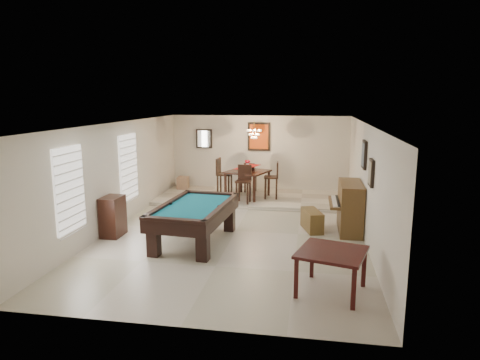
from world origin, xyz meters
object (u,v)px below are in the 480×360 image
(dining_table, at_px, (247,182))
(dining_chair_north, at_px, (250,177))
(pool_table, at_px, (195,224))
(dining_chair_west, at_px, (225,177))
(chandelier, at_px, (254,130))
(corner_bench, at_px, (183,183))
(square_table, at_px, (331,271))
(flower_vase, at_px, (248,163))
(upright_piano, at_px, (344,207))
(piano_bench, at_px, (312,220))
(dining_chair_south, at_px, (243,184))
(dining_chair_east, at_px, (271,180))
(apothecary_chest, at_px, (113,216))

(dining_table, distance_m, dining_chair_north, 0.77)
(pool_table, height_order, dining_chair_west, dining_chair_west)
(dining_chair_north, relative_size, chandelier, 1.63)
(dining_chair_west, distance_m, corner_bench, 1.90)
(square_table, height_order, dining_chair_west, dining_chair_west)
(pool_table, xyz_separation_m, flower_vase, (0.57, 4.09, 0.76))
(flower_vase, bearing_deg, upright_piano, -44.07)
(dining_table, relative_size, chandelier, 1.92)
(piano_bench, height_order, dining_chair_south, dining_chair_south)
(piano_bench, distance_m, chandelier, 3.88)
(flower_vase, distance_m, dining_chair_west, 0.87)
(pool_table, bearing_deg, dining_chair_north, 87.92)
(square_table, xyz_separation_m, dining_chair_east, (-1.58, 6.09, 0.33))
(pool_table, relative_size, square_table, 2.42)
(apothecary_chest, bearing_deg, pool_table, -3.62)
(apothecary_chest, bearing_deg, corner_bench, 87.54)
(pool_table, xyz_separation_m, apothecary_chest, (-2.01, 0.13, 0.05))
(dining_chair_west, bearing_deg, corner_bench, 65.64)
(piano_bench, relative_size, apothecary_chest, 0.94)
(piano_bench, relative_size, dining_chair_south, 0.79)
(pool_table, height_order, flower_vase, flower_vase)
(pool_table, height_order, dining_chair_east, dining_chair_east)
(dining_table, relative_size, dining_chair_west, 0.96)
(corner_bench, bearing_deg, upright_piano, -34.84)
(flower_vase, bearing_deg, dining_chair_north, 91.13)
(pool_table, height_order, corner_bench, pool_table)
(upright_piano, xyz_separation_m, chandelier, (-2.58, 2.75, 1.60))
(square_table, xyz_separation_m, dining_chair_south, (-2.33, 5.36, 0.32))
(square_table, distance_m, dining_chair_west, 6.89)
(square_table, relative_size, corner_bench, 2.36)
(dining_table, bearing_deg, apothecary_chest, -123.09)
(dining_chair_west, bearing_deg, pool_table, -174.13)
(apothecary_chest, relative_size, chandelier, 1.57)
(square_table, bearing_deg, dining_chair_south, 113.51)
(upright_piano, distance_m, dining_chair_north, 4.43)
(dining_chair_north, distance_m, corner_bench, 2.38)
(chandelier, bearing_deg, dining_chair_north, 106.12)
(square_table, xyz_separation_m, dining_table, (-2.33, 6.13, 0.23))
(dining_chair_north, bearing_deg, corner_bench, 4.05)
(dining_chair_south, bearing_deg, square_table, -62.42)
(pool_table, xyz_separation_m, piano_bench, (2.58, 1.35, -0.18))
(upright_piano, relative_size, dining_chair_north, 1.47)
(dining_chair_north, relative_size, dining_chair_west, 0.81)
(dining_table, distance_m, chandelier, 1.62)
(square_table, height_order, dining_chair_east, dining_chair_east)
(dining_chair_east, xyz_separation_m, corner_bench, (-3.12, 0.94, -0.37))
(dining_chair_east, bearing_deg, dining_table, -97.38)
(square_table, distance_m, apothecary_chest, 5.37)
(pool_table, height_order, dining_chair_north, dining_chair_north)
(pool_table, relative_size, apothecary_chest, 2.69)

